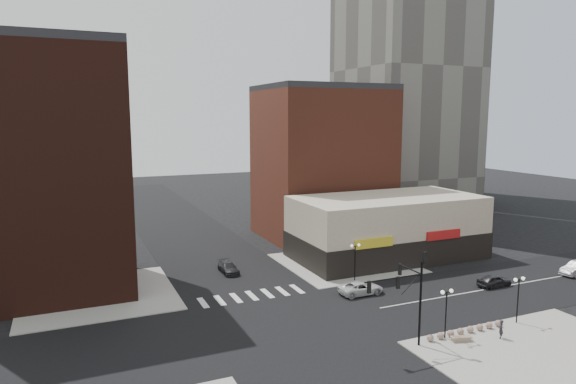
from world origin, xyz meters
TOP-DOWN VIEW (x-y plane):
  - ground at (0.00, 0.00)m, footprint 240.00×240.00m
  - road_ew at (0.00, 0.00)m, footprint 200.00×14.00m
  - road_ns at (0.00, 0.00)m, footprint 14.00×200.00m
  - sidewalk_nw at (-14.50, 14.50)m, footprint 15.00×15.00m
  - sidewalk_ne at (14.50, 14.50)m, footprint 15.00×15.00m
  - sidewalk_se at (16.00, -14.00)m, footprint 18.00×14.00m
  - building_nw at (-19.00, 18.50)m, footprint 16.00×15.00m
  - building_ne_midrise at (19.00, 29.50)m, footprint 18.00×15.00m
  - tower_far at (60.00, 56.00)m, footprint 18.00×18.00m
  - building_ne_row at (21.00, 15.00)m, footprint 24.20×12.20m
  - traffic_signal at (7.24, -7.83)m, footprint 5.59×3.09m
  - street_lamp_se_a at (11.00, -8.00)m, footprint 1.22×0.32m
  - street_lamp_se_b at (19.00, -8.00)m, footprint 1.22×0.32m
  - street_lamp_ne at (12.00, 8.00)m, footprint 1.22×0.32m
  - bollard_row at (13.17, -8.00)m, footprint 7.93×0.58m
  - white_suv at (10.41, 4.13)m, footprint 4.74×2.19m
  - dark_sedan_east at (24.89, 0.42)m, footprint 3.93×1.61m
  - dark_sedan_north at (0.02, 16.67)m, footprint 1.75×4.29m
  - pedestrian at (15.18, -9.87)m, footprint 0.67×0.67m
  - stone_bench at (11.82, -9.00)m, footprint 1.80×0.97m

SIDE VIEW (x-z plane):
  - ground at x=0.00m, z-range 0.00..0.00m
  - road_ew at x=0.00m, z-range 0.00..0.02m
  - road_ns at x=0.00m, z-range 0.00..0.02m
  - sidewalk_nw at x=-14.50m, z-range 0.00..0.12m
  - sidewalk_ne at x=14.50m, z-range 0.00..0.12m
  - sidewalk_se at x=16.00m, z-range 0.00..0.12m
  - stone_bench at x=11.82m, z-range 0.13..0.53m
  - bollard_row at x=13.17m, z-range 0.12..0.70m
  - dark_sedan_north at x=0.02m, z-range 0.00..1.24m
  - white_suv at x=10.41m, z-range 0.00..1.32m
  - dark_sedan_east at x=24.89m, z-range 0.00..1.33m
  - pedestrian at x=15.18m, z-range 0.12..1.69m
  - street_lamp_se_a at x=11.00m, z-range 1.21..5.37m
  - street_lamp_se_b at x=19.00m, z-range 1.21..5.37m
  - street_lamp_ne at x=12.00m, z-range 1.21..5.37m
  - building_ne_row at x=21.00m, z-range -0.70..7.30m
  - traffic_signal at x=7.24m, z-range 1.07..8.85m
  - building_ne_midrise at x=19.00m, z-range 0.00..22.00m
  - building_nw at x=-19.00m, z-range 0.00..25.00m
  - tower_far at x=60.00m, z-range 0.00..82.00m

